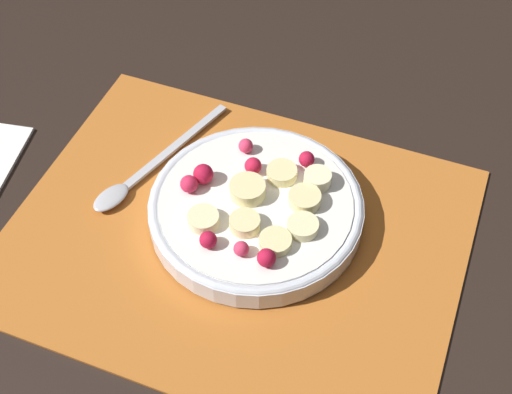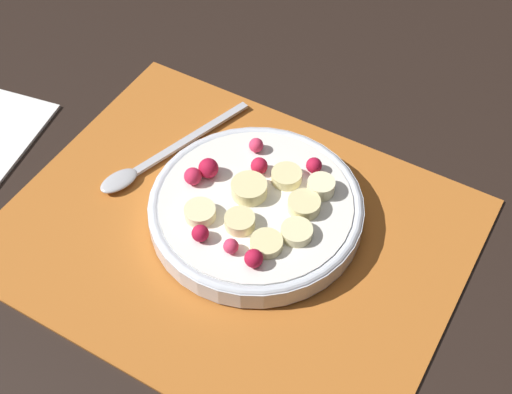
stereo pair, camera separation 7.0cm
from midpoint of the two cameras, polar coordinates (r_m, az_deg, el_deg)
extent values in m
plane|color=black|center=(0.72, -4.38, -3.36)|extent=(3.00, 3.00, 0.00)
cube|color=#B26023|center=(0.72, -4.40, -3.22)|extent=(0.45, 0.35, 0.01)
cylinder|color=silver|center=(0.72, -2.79, -1.24)|extent=(0.22, 0.22, 0.02)
torus|color=silver|center=(0.71, -2.82, -0.84)|extent=(0.22, 0.22, 0.01)
cylinder|color=white|center=(0.71, -2.83, -0.61)|extent=(0.19, 0.19, 0.00)
cylinder|color=beige|center=(0.69, -7.15, -1.96)|extent=(0.04, 0.04, 0.01)
cylinder|color=beige|center=(0.71, -3.37, 0.38)|extent=(0.05, 0.05, 0.01)
cylinder|color=beige|center=(0.68, 0.82, -2.56)|extent=(0.04, 0.04, 0.01)
cylinder|color=#F4EAB7|center=(0.71, 2.17, 1.28)|extent=(0.04, 0.04, 0.01)
cylinder|color=beige|center=(0.72, -0.69, 1.77)|extent=(0.04, 0.04, 0.01)
cylinder|color=beige|center=(0.70, 1.06, -0.33)|extent=(0.04, 0.04, 0.01)
cylinder|color=beige|center=(0.67, -1.43, -3.77)|extent=(0.04, 0.04, 0.01)
cylinder|color=beige|center=(0.68, -3.84, -2.28)|extent=(0.04, 0.04, 0.01)
sphere|color=#B21433|center=(0.72, -7.03, 1.68)|extent=(0.02, 0.02, 0.02)
sphere|color=#D12347|center=(0.72, -8.18, 0.87)|extent=(0.02, 0.02, 0.02)
sphere|color=#B21433|center=(0.65, -2.23, -5.08)|extent=(0.02, 0.02, 0.02)
sphere|color=#DB3356|center=(0.66, -4.23, -4.34)|extent=(0.01, 0.01, 0.01)
sphere|color=red|center=(0.73, -3.00, 2.35)|extent=(0.02, 0.02, 0.02)
sphere|color=#DB3356|center=(0.75, -3.52, 3.96)|extent=(0.02, 0.02, 0.02)
sphere|color=#B21433|center=(0.67, -6.85, -3.61)|extent=(0.02, 0.02, 0.02)
sphere|color=#B21433|center=(0.73, 1.35, 2.90)|extent=(0.02, 0.02, 0.02)
cube|color=#B2B2B7|center=(0.80, -8.88, 3.96)|extent=(0.06, 0.15, 0.00)
ellipsoid|color=#B2B2B7|center=(0.76, -14.14, -0.21)|extent=(0.04, 0.05, 0.01)
camera|label=1|loc=(0.04, -92.87, -3.45)|focal=50.00mm
camera|label=2|loc=(0.04, 87.13, 3.45)|focal=50.00mm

